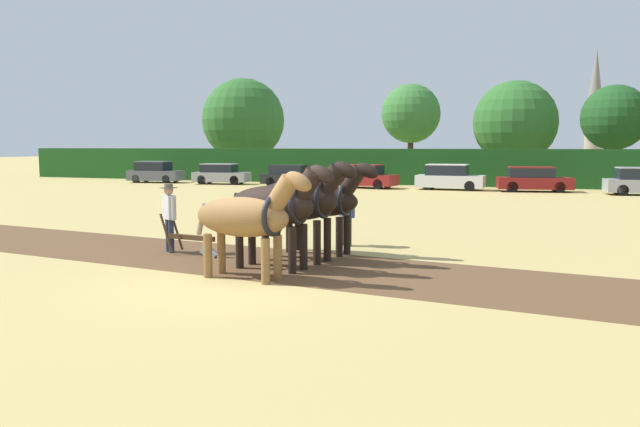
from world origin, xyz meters
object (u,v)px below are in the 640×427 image
object	(u,v)px
church_spire	(595,106)
draft_horse_lead_left	(247,217)
draft_horse_trail_left	(300,201)
parked_car_center_right	(449,178)
parked_car_center	(365,177)
parked_car_center_left	(290,176)
farmer_at_plow	(169,212)
farmer_beside_team	(347,211)
tree_center	(615,118)
plow	(196,243)
tree_center_left	(515,122)
parked_car_far_left	(155,172)
draft_horse_trail_right	(322,201)
parked_car_right	(533,180)
draft_horse_lead_right	(275,207)
tree_far_left	(243,120)
tree_left	(411,114)
parked_car_left	(221,174)

from	to	relation	value
church_spire	draft_horse_lead_left	xyz separation A→B (m)	(-9.88, -71.89, -6.17)
draft_horse_trail_left	parked_car_center_right	size ratio (longest dim) A/B	0.68
draft_horse_lead_left	parked_car_center	xyz separation A→B (m)	(-5.72, 27.53, -0.55)
draft_horse_lead_left	parked_car_center_left	world-z (taller)	draft_horse_lead_left
farmer_at_plow	farmer_beside_team	bearing A→B (deg)	-20.16
parked_car_center_right	church_spire	bearing A→B (deg)	76.93
tree_center	plow	xyz separation A→B (m)	(-11.98, -35.09, -4.35)
tree_center_left	church_spire	size ratio (longest dim) A/B	0.53
parked_car_center	plow	bearing A→B (deg)	-74.21
parked_car_far_left	draft_horse_trail_right	bearing A→B (deg)	-55.58
tree_center	parked_car_right	size ratio (longest dim) A/B	1.54
draft_horse_lead_right	draft_horse_trail_right	distance (m)	2.27
plow	farmer_at_plow	size ratio (longest dim) A/B	0.94
farmer_beside_team	tree_far_left	bearing A→B (deg)	69.31
tree_left	draft_horse_lead_right	xyz separation A→B (m)	(4.96, -35.73, -3.78)
parked_car_left	plow	bearing A→B (deg)	-71.12
tree_left	farmer_beside_team	world-z (taller)	tree_left
farmer_at_plow	parked_car_center	world-z (taller)	farmer_at_plow
tree_left	parked_car_far_left	distance (m)	19.97
draft_horse_trail_left	tree_left	bearing A→B (deg)	104.43
parked_car_center_right	parked_car_right	bearing A→B (deg)	1.45
draft_horse_lead_right	parked_car_center_right	xyz separation A→B (m)	(-0.47, 26.69, -0.64)
farmer_at_plow	parked_car_center_right	distance (m)	25.80
draft_horse_lead_left	parked_car_left	distance (m)	32.42
draft_horse_lead_left	draft_horse_lead_right	world-z (taller)	draft_horse_lead_right
tree_center	farmer_at_plow	size ratio (longest dim) A/B	3.95
parked_car_far_left	parked_car_left	distance (m)	5.54
parked_car_center_left	parked_car_center_right	bearing A→B (deg)	-2.69
church_spire	parked_car_far_left	size ratio (longest dim) A/B	3.46
draft_horse_lead_left	tree_center_left	bearing A→B (deg)	91.92
tree_left	draft_horse_trail_left	bearing A→B (deg)	-81.65
farmer_at_plow	draft_horse_trail_right	bearing A→B (deg)	-35.86
parked_car_center	parked_car_right	world-z (taller)	parked_car_center
plow	farmer_beside_team	bearing A→B (deg)	48.99
draft_horse_trail_left	draft_horse_trail_right	size ratio (longest dim) A/B	0.97
tree_far_left	farmer_beside_team	world-z (taller)	tree_far_left
tree_far_left	draft_horse_lead_left	distance (m)	43.80
farmer_beside_team	parked_car_center_left	xyz separation A→B (m)	(-11.57, 22.76, -0.26)
farmer_at_plow	parked_car_far_left	xyz separation A→B (m)	(-18.72, 25.61, -0.29)
parked_car_right	parked_car_center	bearing A→B (deg)	171.73
tree_far_left	tree_left	distance (m)	15.58
tree_far_left	plow	xyz separation A→B (m)	(17.87, -36.64, -4.69)
parked_car_right	tree_far_left	bearing A→B (deg)	146.22
farmer_beside_team	parked_car_center_left	world-z (taller)	farmer_beside_team
tree_far_left	parked_car_center	bearing A→B (deg)	-37.20
tree_center	plow	world-z (taller)	tree_center
tree_left	draft_horse_trail_right	bearing A→B (deg)	-81.14
parked_car_center_right	tree_center_left	bearing A→B (deg)	73.36
church_spire	parked_car_right	xyz separation A→B (m)	(-5.31, -43.94, -6.74)
parked_car_left	draft_horse_lead_right	bearing A→B (deg)	-67.73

